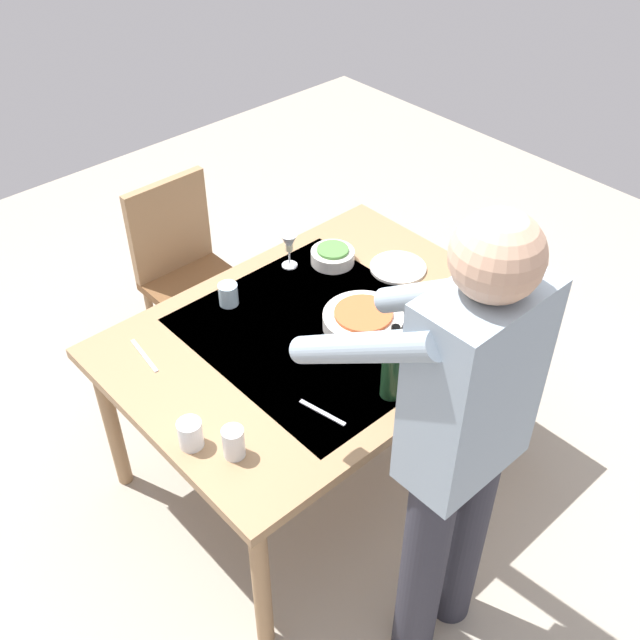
{
  "coord_description": "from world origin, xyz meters",
  "views": [
    {
      "loc": [
        1.42,
        1.57,
        2.53
      ],
      "look_at": [
        0.0,
        0.0,
        0.78
      ],
      "focal_mm": 42.4,
      "sensor_mm": 36.0,
      "label": 1
    }
  ],
  "objects_px": {
    "chair_near": "(186,266)",
    "wine_glass_left": "(289,245)",
    "side_bowl_salad": "(333,255)",
    "dinner_plate_far": "(479,318)",
    "water_cup_near_left": "(190,434)",
    "dining_table": "(320,344)",
    "water_cup_far_left": "(234,442)",
    "person_server": "(458,438)",
    "serving_bowl_pasta": "(363,319)",
    "dinner_plate_near": "(398,268)",
    "wine_bottle": "(392,370)",
    "water_cup_near_right": "(228,294)"
  },
  "relations": [
    {
      "from": "chair_near",
      "to": "wine_glass_left",
      "type": "bearing_deg",
      "value": 108.34
    },
    {
      "from": "side_bowl_salad",
      "to": "dinner_plate_far",
      "type": "xyz_separation_m",
      "value": [
        -0.15,
        0.64,
        -0.03
      ]
    },
    {
      "from": "wine_glass_left",
      "to": "water_cup_near_left",
      "type": "distance_m",
      "value": 1.0
    },
    {
      "from": "dining_table",
      "to": "side_bowl_salad",
      "type": "height_order",
      "value": "side_bowl_salad"
    },
    {
      "from": "dining_table",
      "to": "dinner_plate_far",
      "type": "distance_m",
      "value": 0.6
    },
    {
      "from": "wine_glass_left",
      "to": "water_cup_far_left",
      "type": "bearing_deg",
      "value": 39.91
    },
    {
      "from": "person_server",
      "to": "water_cup_near_left",
      "type": "relative_size",
      "value": 17.42
    },
    {
      "from": "dining_table",
      "to": "dinner_plate_far",
      "type": "xyz_separation_m",
      "value": [
        -0.48,
        0.35,
        0.07
      ]
    },
    {
      "from": "person_server",
      "to": "water_cup_near_left",
      "type": "xyz_separation_m",
      "value": [
        0.45,
        -0.66,
        -0.19
      ]
    },
    {
      "from": "wine_glass_left",
      "to": "serving_bowl_pasta",
      "type": "xyz_separation_m",
      "value": [
        0.05,
        0.48,
        -0.07
      ]
    },
    {
      "from": "dinner_plate_far",
      "to": "side_bowl_salad",
      "type": "bearing_deg",
      "value": -76.54
    },
    {
      "from": "dinner_plate_near",
      "to": "water_cup_near_left",
      "type": "bearing_deg",
      "value": 10.32
    },
    {
      "from": "serving_bowl_pasta",
      "to": "wine_glass_left",
      "type": "bearing_deg",
      "value": -95.83
    },
    {
      "from": "dining_table",
      "to": "dinner_plate_near",
      "type": "bearing_deg",
      "value": -171.56
    },
    {
      "from": "dining_table",
      "to": "person_server",
      "type": "bearing_deg",
      "value": 75.13
    },
    {
      "from": "wine_bottle",
      "to": "water_cup_near_left",
      "type": "bearing_deg",
      "value": -23.04
    },
    {
      "from": "serving_bowl_pasta",
      "to": "dinner_plate_far",
      "type": "distance_m",
      "value": 0.44
    },
    {
      "from": "wine_glass_left",
      "to": "serving_bowl_pasta",
      "type": "relative_size",
      "value": 0.5
    },
    {
      "from": "wine_glass_left",
      "to": "person_server",
      "type": "bearing_deg",
      "value": 71.6
    },
    {
      "from": "person_server",
      "to": "dinner_plate_near",
      "type": "relative_size",
      "value": 7.34
    },
    {
      "from": "person_server",
      "to": "water_cup_near_right",
      "type": "bearing_deg",
      "value": -93.0
    },
    {
      "from": "water_cup_near_right",
      "to": "dinner_plate_near",
      "type": "height_order",
      "value": "water_cup_near_right"
    },
    {
      "from": "wine_bottle",
      "to": "dinner_plate_near",
      "type": "xyz_separation_m",
      "value": [
        -0.54,
        -0.48,
        -0.1
      ]
    },
    {
      "from": "dinner_plate_near",
      "to": "chair_near",
      "type": "bearing_deg",
      "value": -59.86
    },
    {
      "from": "dinner_plate_near",
      "to": "dinner_plate_far",
      "type": "xyz_separation_m",
      "value": [
        0.01,
        0.43,
        0.0
      ]
    },
    {
      "from": "person_server",
      "to": "water_cup_far_left",
      "type": "distance_m",
      "value": 0.68
    },
    {
      "from": "chair_near",
      "to": "serving_bowl_pasta",
      "type": "xyz_separation_m",
      "value": [
        -0.13,
        1.01,
        0.23
      ]
    },
    {
      "from": "dinner_plate_near",
      "to": "dining_table",
      "type": "bearing_deg",
      "value": 8.44
    },
    {
      "from": "wine_bottle",
      "to": "water_cup_near_right",
      "type": "height_order",
      "value": "wine_bottle"
    },
    {
      "from": "person_server",
      "to": "dinner_plate_near",
      "type": "distance_m",
      "value": 1.15
    },
    {
      "from": "water_cup_near_left",
      "to": "wine_glass_left",
      "type": "bearing_deg",
      "value": -148.24
    },
    {
      "from": "water_cup_near_left",
      "to": "serving_bowl_pasta",
      "type": "xyz_separation_m",
      "value": [
        -0.8,
        -0.05,
        -0.02
      ]
    },
    {
      "from": "person_server",
      "to": "side_bowl_salad",
      "type": "height_order",
      "value": "person_server"
    },
    {
      "from": "water_cup_far_left",
      "to": "dining_table",
      "type": "bearing_deg",
      "value": -156.29
    },
    {
      "from": "serving_bowl_pasta",
      "to": "side_bowl_salad",
      "type": "distance_m",
      "value": 0.43
    },
    {
      "from": "water_cup_near_right",
      "to": "dinner_plate_far",
      "type": "distance_m",
      "value": 0.95
    },
    {
      "from": "person_server",
      "to": "water_cup_near_left",
      "type": "distance_m",
      "value": 0.82
    },
    {
      "from": "water_cup_far_left",
      "to": "dinner_plate_near",
      "type": "xyz_separation_m",
      "value": [
        -1.09,
        -0.33,
        -0.05
      ]
    },
    {
      "from": "water_cup_near_right",
      "to": "side_bowl_salad",
      "type": "distance_m",
      "value": 0.49
    },
    {
      "from": "wine_bottle",
      "to": "dinner_plate_far",
      "type": "height_order",
      "value": "wine_bottle"
    },
    {
      "from": "person_server",
      "to": "water_cup_far_left",
      "type": "bearing_deg",
      "value": -54.92
    },
    {
      "from": "water_cup_far_left",
      "to": "water_cup_near_left",
      "type": "bearing_deg",
      "value": -58.17
    },
    {
      "from": "chair_near",
      "to": "dinner_plate_far",
      "type": "distance_m",
      "value": 1.37
    },
    {
      "from": "water_cup_near_left",
      "to": "water_cup_near_right",
      "type": "xyz_separation_m",
      "value": [
        -0.51,
        -0.49,
        -0.0
      ]
    },
    {
      "from": "chair_near",
      "to": "wine_glass_left",
      "type": "height_order",
      "value": "chair_near"
    },
    {
      "from": "person_server",
      "to": "wine_bottle",
      "type": "xyz_separation_m",
      "value": [
        -0.17,
        -0.4,
        -0.13
      ]
    },
    {
      "from": "side_bowl_salad",
      "to": "dinner_plate_near",
      "type": "distance_m",
      "value": 0.27
    },
    {
      "from": "water_cup_near_left",
      "to": "dinner_plate_far",
      "type": "distance_m",
      "value": 1.17
    },
    {
      "from": "chair_near",
      "to": "wine_bottle",
      "type": "xyz_separation_m",
      "value": [
        0.05,
        1.32,
        0.31
      ]
    },
    {
      "from": "dinner_plate_far",
      "to": "dinner_plate_near",
      "type": "bearing_deg",
      "value": -91.63
    }
  ]
}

